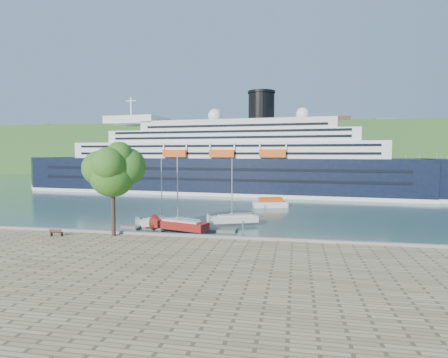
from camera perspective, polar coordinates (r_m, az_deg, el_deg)
ground at (r=44.51m, az=-10.02°, el=-9.62°), size 400.00×400.00×0.00m
far_hillside at (r=186.02m, az=6.17°, el=4.46°), size 400.00×50.00×24.00m
quay_coping at (r=44.07m, az=-10.13°, el=-8.23°), size 220.00×0.50×0.30m
cruise_ship at (r=97.73m, az=-1.37°, el=5.47°), size 116.31×26.53×25.89m
park_bench at (r=46.83m, az=-24.16°, el=-7.41°), size 1.50×0.80×0.91m
promenade_tree at (r=44.01m, az=-16.60°, el=-0.96°), size 6.96×6.96×11.52m
floating_pontoon at (r=51.85m, az=-7.01°, el=-7.44°), size 16.21×2.29×0.36m
sailboat_white_near at (r=51.77m, az=-8.91°, el=-2.51°), size 7.41×4.09×9.23m
sailboat_red at (r=48.60m, az=-6.54°, el=-2.22°), size 8.34×4.54×10.39m
sailboat_white_far at (r=53.49m, az=1.74°, el=-2.25°), size 7.35×4.64×9.23m
tender_launch at (r=72.71m, az=7.11°, el=-3.55°), size 7.08×4.16×1.85m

